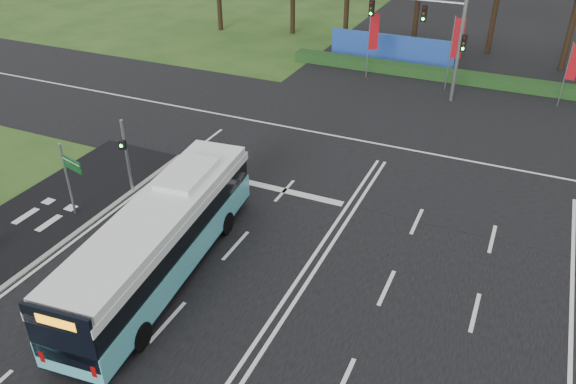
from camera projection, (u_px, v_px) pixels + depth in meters
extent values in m
plane|color=#274A18|center=(307.00, 266.00, 22.71)|extent=(120.00, 120.00, 0.00)
cube|color=black|center=(307.00, 266.00, 22.70)|extent=(20.00, 120.00, 0.04)
cube|color=black|center=(388.00, 146.00, 32.07)|extent=(120.00, 14.00, 0.05)
cube|color=black|center=(20.00, 232.00, 24.76)|extent=(5.00, 18.00, 0.06)
cube|color=gray|center=(62.00, 244.00, 23.90)|extent=(0.25, 18.00, 0.12)
cube|color=#55BAC6|center=(164.00, 252.00, 21.78)|extent=(3.67, 11.98, 1.08)
cube|color=black|center=(165.00, 262.00, 22.03)|extent=(3.64, 11.91, 0.29)
cube|color=black|center=(161.00, 232.00, 21.27)|extent=(3.55, 11.79, 0.93)
cube|color=white|center=(159.00, 219.00, 20.97)|extent=(3.67, 11.98, 0.34)
cube|color=white|center=(158.00, 211.00, 20.79)|extent=(3.57, 11.50, 0.34)
cube|color=white|center=(187.00, 174.00, 22.64)|extent=(1.87, 3.09, 0.25)
cube|color=black|center=(62.00, 338.00, 16.50)|extent=(2.38, 0.37, 2.16)
cube|color=orange|center=(56.00, 322.00, 16.11)|extent=(1.37, 0.20, 0.34)
cylinder|color=black|center=(179.00, 214.00, 25.08)|extent=(0.38, 1.04, 1.02)
cylinder|color=black|center=(226.00, 223.00, 24.46)|extent=(0.38, 1.04, 1.02)
cylinder|color=black|center=(82.00, 321.00, 19.32)|extent=(0.38, 1.04, 1.02)
cylinder|color=black|center=(141.00, 336.00, 18.71)|extent=(0.38, 1.04, 1.02)
cylinder|color=gray|center=(127.00, 157.00, 26.85)|extent=(0.15, 0.15, 3.82)
cube|color=black|center=(122.00, 145.00, 26.34)|extent=(0.35, 0.28, 0.44)
sphere|color=#19F233|center=(121.00, 146.00, 26.26)|extent=(0.15, 0.15, 0.15)
cylinder|color=gray|center=(68.00, 180.00, 25.08)|extent=(0.11, 0.11, 3.63)
cube|color=#0B4017|center=(71.00, 161.00, 24.10)|extent=(1.33, 0.40, 0.27)
cube|color=#0B4017|center=(73.00, 168.00, 24.27)|extent=(1.33, 0.40, 0.20)
cube|color=white|center=(71.00, 162.00, 24.07)|extent=(1.23, 0.33, 0.04)
cylinder|color=gray|center=(368.00, 46.00, 40.85)|extent=(0.07, 0.07, 4.78)
cube|color=#A70E16|center=(374.00, 32.00, 40.33)|extent=(0.60, 0.29, 2.55)
cylinder|color=gray|center=(450.00, 54.00, 38.54)|extent=(0.08, 0.08, 5.15)
cube|color=#A70E16|center=(458.00, 39.00, 37.91)|extent=(0.68, 0.18, 2.75)
cylinder|color=gray|center=(565.00, 75.00, 36.06)|extent=(0.07, 0.07, 4.33)
cube|color=#A70E16|center=(574.00, 62.00, 35.44)|extent=(0.58, 0.12, 2.31)
cylinder|color=gray|center=(459.00, 50.00, 36.22)|extent=(0.24, 0.24, 7.00)
cube|color=black|center=(424.00, 13.00, 36.03)|extent=(0.32, 0.28, 1.05)
cube|color=black|center=(372.00, 8.00, 37.26)|extent=(0.32, 0.28, 1.05)
cube|color=black|center=(464.00, 43.00, 35.88)|extent=(0.32, 0.28, 1.05)
cube|color=#153917|center=(434.00, 74.00, 41.65)|extent=(22.00, 1.20, 0.80)
cube|color=#1E42A4|center=(391.00, 49.00, 44.66)|extent=(10.00, 0.30, 2.20)
cylinder|color=black|center=(417.00, 7.00, 46.79)|extent=(0.44, 0.44, 6.94)
cylinder|color=black|center=(496.00, 5.00, 45.18)|extent=(0.44, 0.44, 7.98)
cylinder|color=black|center=(575.00, 13.00, 41.34)|extent=(0.44, 0.44, 8.74)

